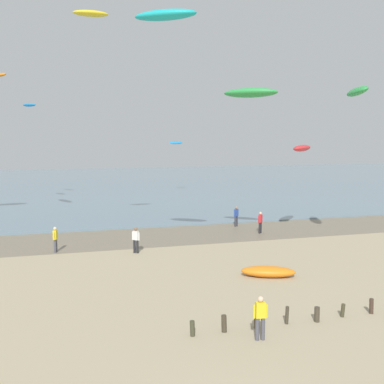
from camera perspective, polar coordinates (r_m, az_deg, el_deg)
The scene contains 16 objects.
wet_sand_strip at distance 34.42m, azimuth -8.07°, elevation -5.81°, with size 120.00×6.72×0.01m, color #7A6D59.
sea at distance 72.18m, azimuth -11.91°, elevation 0.92°, with size 160.00×70.00×0.10m, color slate.
person_nearest_camera at distance 36.03m, azimuth 8.64°, elevation -3.75°, with size 0.44×0.42×1.71m.
person_mid_beach at distance 31.23m, azimuth -16.91°, elevation -5.67°, with size 0.31×0.55×1.71m.
person_by_waterline at distance 29.92m, azimuth -7.12°, elevation -5.97°, with size 0.46×0.40×1.71m.
person_left_flank at distance 38.45m, azimuth 5.62°, elevation -3.01°, with size 0.49×0.38×1.71m.
person_right_flank at distance 17.74m, azimuth 8.64°, elevation -15.33°, with size 0.56×0.27×1.71m.
grounded_kite at distance 25.33m, azimuth 9.63°, elevation -9.90°, with size 2.95×1.06×0.59m, color orange.
kite_aloft_0 at distance 34.74m, azimuth 13.75°, elevation 5.41°, with size 3.03×0.97×0.49m, color red.
kite_aloft_1 at distance 25.73m, azimuth -3.40°, elevation 21.46°, with size 3.47×1.11×0.56m, color #19B2B7.
kite_aloft_2 at distance 30.09m, azimuth 7.42°, elevation 12.34°, with size 3.56×1.14×0.57m, color green.
kite_aloft_3 at distance 47.99m, azimuth -23.06°, elevation 13.47°, with size 2.01×0.64×0.32m, color orange.
kite_aloft_6 at distance 58.49m, azimuth -2.05°, elevation 6.26°, with size 1.86×0.60×0.30m, color #2384D1.
kite_aloft_7 at distance 54.34m, azimuth -19.89°, elevation 10.31°, with size 2.13×0.68×0.34m, color #2384D1.
kite_aloft_8 at distance 33.91m, azimuth -12.71°, elevation 21.18°, with size 2.42×0.77×0.39m, color yellow.
kite_aloft_9 at distance 30.84m, azimuth 20.18°, elevation 11.86°, with size 3.10×0.99×0.50m, color green.
Camera 1 is at (-4.10, -9.11, 7.67)m, focal length 42.14 mm.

